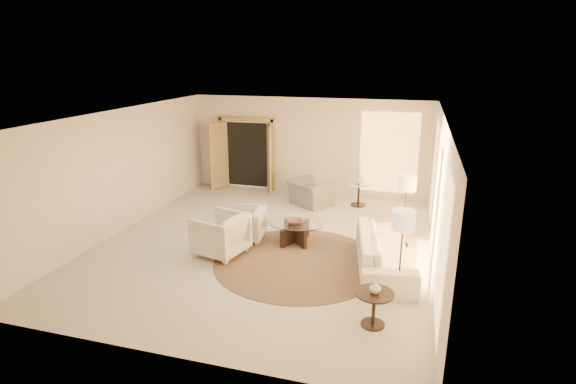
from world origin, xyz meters
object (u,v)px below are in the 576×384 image
(armchair_left, at_px, (246,222))
(bowl, at_px, (295,222))
(sofa, at_px, (384,252))
(coffee_table, at_px, (295,231))
(armchair_right, at_px, (220,232))
(end_vase, at_px, (375,287))
(accent_chair, at_px, (310,189))
(side_vase, at_px, (359,179))
(floor_lamp_far, at_px, (403,224))
(floor_lamp_near, at_px, (407,186))
(end_table, at_px, (374,303))
(side_table, at_px, (359,192))

(armchair_left, xyz_separation_m, bowl, (1.10, 0.12, 0.08))
(sofa, height_order, coffee_table, sofa)
(armchair_right, height_order, end_vase, armchair_right)
(armchair_left, bearing_deg, accent_chair, 157.18)
(armchair_left, xyz_separation_m, armchair_right, (-0.22, -0.88, 0.08))
(sofa, bearing_deg, side_vase, 5.16)
(armchair_right, distance_m, floor_lamp_far, 3.79)
(armchair_left, bearing_deg, armchair_right, -19.80)
(sofa, xyz_separation_m, floor_lamp_near, (0.30, 1.24, 0.99))
(armchair_left, xyz_separation_m, end_vase, (3.08, -2.61, 0.24))
(armchair_right, height_order, end_table, armchair_right)
(end_vase, bearing_deg, armchair_right, 152.38)
(sofa, relative_size, accent_chair, 2.38)
(coffee_table, relative_size, side_vase, 5.56)
(bowl, relative_size, side_vase, 1.36)
(floor_lamp_near, relative_size, side_vase, 6.37)
(floor_lamp_near, height_order, end_vase, floor_lamp_near)
(armchair_right, relative_size, bowl, 2.83)
(floor_lamp_near, bearing_deg, end_table, -95.51)
(accent_chair, distance_m, coffee_table, 2.62)
(accent_chair, xyz_separation_m, side_vase, (1.28, 0.32, 0.29))
(armchair_left, xyz_separation_m, floor_lamp_far, (3.40, -1.65, 0.93))
(floor_lamp_far, height_order, bowl, floor_lamp_far)
(side_table, bearing_deg, sofa, -75.24)
(coffee_table, bearing_deg, side_table, 70.94)
(end_table, bearing_deg, floor_lamp_far, 71.36)
(end_table, distance_m, floor_lamp_far, 1.39)
(floor_lamp_near, bearing_deg, floor_lamp_far, -89.66)
(bowl, bearing_deg, accent_chair, 96.07)
(armchair_left, distance_m, end_vase, 4.04)
(armchair_right, bearing_deg, sofa, 107.61)
(end_table, distance_m, side_vase, 5.74)
(coffee_table, relative_size, floor_lamp_near, 0.87)
(armchair_right, distance_m, side_vase, 4.57)
(side_table, bearing_deg, coffee_table, -109.06)
(armchair_right, distance_m, coffee_table, 1.67)
(end_vase, xyz_separation_m, side_vase, (-0.97, 5.65, 0.10))
(side_table, height_order, side_vase, side_vase)
(end_table, height_order, floor_lamp_far, floor_lamp_far)
(floor_lamp_far, bearing_deg, accent_chair, 120.45)
(sofa, distance_m, end_table, 1.96)
(coffee_table, relative_size, end_table, 2.36)
(end_table, xyz_separation_m, end_vase, (0.00, 0.00, 0.26))
(side_vase, bearing_deg, floor_lamp_near, -62.50)
(sofa, bearing_deg, end_vase, 170.25)
(coffee_table, xyz_separation_m, bowl, (0.00, 0.00, 0.21))
(armchair_left, bearing_deg, side_vase, 139.27)
(end_table, bearing_deg, end_vase, 0.00)
(armchair_left, bearing_deg, side_table, 139.27)
(accent_chair, distance_m, end_vase, 5.79)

